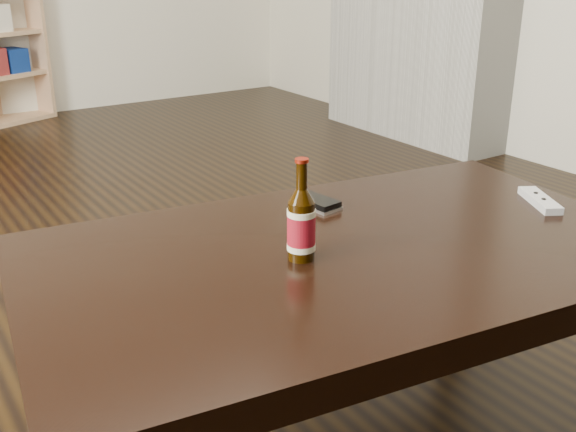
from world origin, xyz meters
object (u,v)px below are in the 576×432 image
beer_bottle (301,225)px  remote (540,200)px  coffee_table (345,276)px  phone (316,203)px

beer_bottle → remote: bearing=-5.4°
beer_bottle → coffee_table: bearing=-3.4°
beer_bottle → phone: beer_bottle is taller
beer_bottle → phone: bearing=48.4°
remote → coffee_table: bearing=-156.8°
coffee_table → beer_bottle: bearing=176.6°
phone → remote: bearing=-39.8°
remote → beer_bottle: bearing=-156.4°
beer_bottle → phone: size_ratio=1.63×
coffee_table → remote: size_ratio=8.67×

